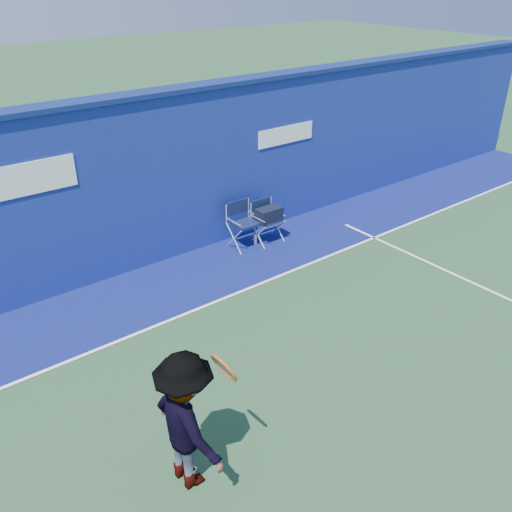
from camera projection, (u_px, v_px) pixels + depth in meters
ground at (325, 437)px, 6.38m from camera, size 80.00×80.00×0.00m
stadium_wall at (118, 188)px, 9.27m from camera, size 24.00×0.50×3.08m
out_of_bounds_strip at (157, 291)px, 9.24m from camera, size 24.00×1.80×0.01m
court_lines at (292, 407)px, 6.79m from camera, size 24.00×12.00×0.01m
directors_chair_left at (245, 233)px, 10.61m from camera, size 0.54×0.48×0.90m
directors_chair_right at (268, 225)px, 10.75m from camera, size 0.51×0.45×0.85m
water_bottle at (255, 239)px, 10.77m from camera, size 0.07×0.07×0.21m
tennis_player at (187, 421)px, 5.50m from camera, size 0.83×1.08×1.63m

